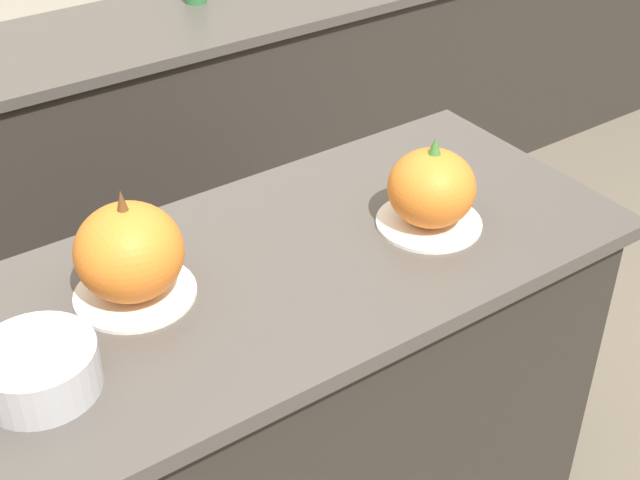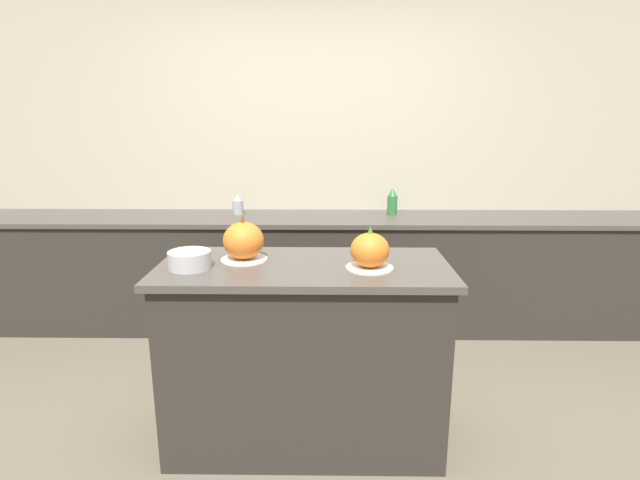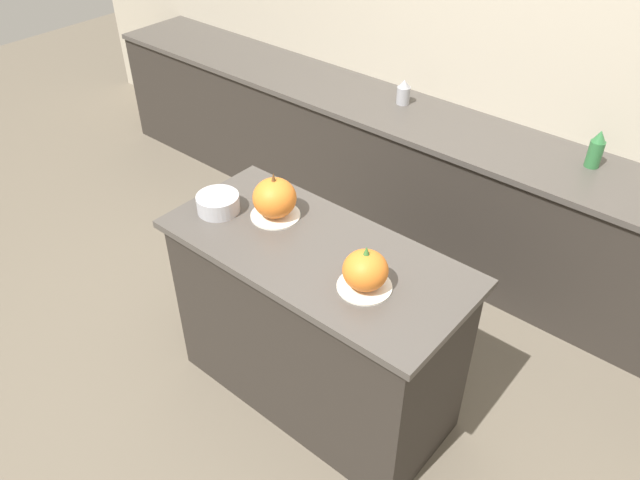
% 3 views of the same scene
% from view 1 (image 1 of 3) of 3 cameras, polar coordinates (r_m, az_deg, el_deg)
% --- Properties ---
extents(kitchen_island, '(1.40, 0.64, 0.95)m').
position_cam_1_polar(kitchen_island, '(2.07, -1.72, -11.85)').
color(kitchen_island, '#2D2823').
rests_on(kitchen_island, ground_plane).
extents(back_counter, '(6.00, 0.60, 0.89)m').
position_cam_1_polar(back_counter, '(3.16, -16.40, 4.15)').
color(back_counter, '#2D2823').
rests_on(back_counter, ground_plane).
extents(pumpkin_cake_left, '(0.23, 0.23, 0.23)m').
position_cam_1_polar(pumpkin_cake_left, '(1.65, -12.10, -0.89)').
color(pumpkin_cake_left, silver).
rests_on(pumpkin_cake_left, kitchen_island).
extents(pumpkin_cake_right, '(0.22, 0.22, 0.20)m').
position_cam_1_polar(pumpkin_cake_right, '(1.83, 7.14, 3.19)').
color(pumpkin_cake_right, silver).
rests_on(pumpkin_cake_right, kitchen_island).
extents(mixing_bowl, '(0.20, 0.20, 0.08)m').
position_cam_1_polar(mixing_bowl, '(1.52, -17.58, -7.88)').
color(mixing_bowl, '#ADADB2').
rests_on(mixing_bowl, kitchen_island).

